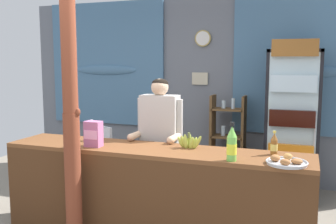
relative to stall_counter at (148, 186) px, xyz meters
The scene contains 14 objects.
ground_plane 0.88m from the stall_counter, 101.91° to the left, with size 7.51×7.51×0.00m, color gray.
back_wall_curtained 2.46m from the stall_counter, 93.46° to the left, with size 5.60×0.22×2.69m.
stall_counter is the anchor object (origin of this frame).
timber_post 0.97m from the stall_counter, 152.82° to the right, with size 0.17×0.15×2.58m.
drink_fridge 2.21m from the stall_counter, 54.56° to the left, with size 0.64×0.67×2.02m.
bottle_shelf_rack 2.04m from the stall_counter, 79.41° to the left, with size 0.48×0.28×1.29m.
plastic_lawn_chair 1.88m from the stall_counter, 136.02° to the left, with size 0.59×0.59×0.86m.
shopkeeper 0.76m from the stall_counter, 101.09° to the left, with size 0.53×0.42×1.58m.
soda_bottle_lime_soda 0.95m from the stall_counter, ahead, with size 0.09×0.09×0.33m.
soda_bottle_iced_tea 1.24m from the stall_counter, 12.23° to the left, with size 0.06×0.06×0.22m.
soda_bottle_grape_soda 0.90m from the stall_counter, 162.64° to the left, with size 0.07×0.07×0.23m.
snack_box_wafer 0.75m from the stall_counter, behind, with size 0.16×0.11×0.25m.
pastry_tray 1.31m from the stall_counter, ahead, with size 0.34×0.34×0.07m.
banana_bunch 0.58m from the stall_counter, 34.79° to the left, with size 0.27×0.07×0.16m.
Camera 1 is at (1.52, -2.87, 1.76)m, focal length 41.21 mm.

